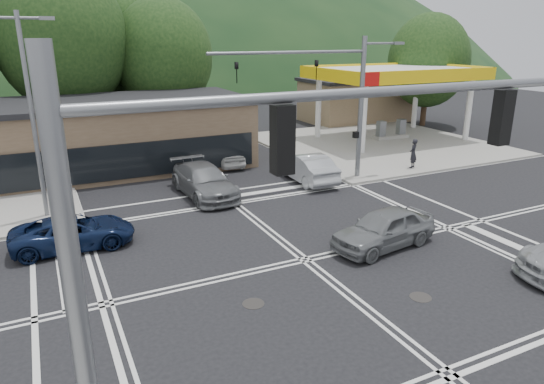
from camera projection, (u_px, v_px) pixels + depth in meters
name	position (u px, v px, depth m)	size (l,w,h in m)	color
ground	(305.00, 260.00, 18.16)	(120.00, 120.00, 0.00)	black
sidewalk_ne	(378.00, 144.00, 37.21)	(16.00, 16.00, 0.15)	gray
gas_station_canopy	(395.00, 76.00, 37.36)	(12.32, 8.34, 5.75)	silver
convenience_store	(357.00, 101.00, 47.28)	(10.00, 6.00, 3.80)	#846B4F
commercial_row	(47.00, 142.00, 28.75)	(24.00, 8.00, 4.00)	brown
hill_north	(78.00, 78.00, 95.13)	(252.00, 126.00, 140.00)	#173419
tree_n_b	(62.00, 39.00, 33.78)	(9.00, 9.00, 12.98)	#382619
tree_n_c	(163.00, 56.00, 37.10)	(7.60, 7.60, 10.87)	#382619
tree_n_e	(113.00, 47.00, 39.07)	(8.40, 8.40, 11.98)	#382619
tree_ne	(428.00, 61.00, 43.46)	(7.20, 7.20, 9.99)	#382619
streetlight_nw	(33.00, 108.00, 20.79)	(2.50, 0.25, 9.00)	slate
signal_mast_ne	(343.00, 92.00, 26.50)	(11.65, 0.30, 8.00)	slate
signal_mast_sw	(208.00, 249.00, 6.91)	(9.14, 0.28, 8.00)	slate
car_blue_west	(73.00, 232.00, 19.06)	(2.13, 4.63, 1.29)	#0C1938
car_grey_center	(384.00, 229.00, 19.08)	(1.83, 4.55, 1.55)	slate
car_queue_a	(306.00, 167.00, 27.77)	(1.72, 4.94, 1.63)	#ADB0B4
car_queue_b	(226.00, 155.00, 31.22)	(1.65, 4.10, 1.40)	silver
car_northbound	(204.00, 181.00, 25.23)	(2.25, 5.54, 1.61)	slate
pedestrian	(413.00, 153.00, 29.99)	(0.66, 0.43, 1.80)	black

